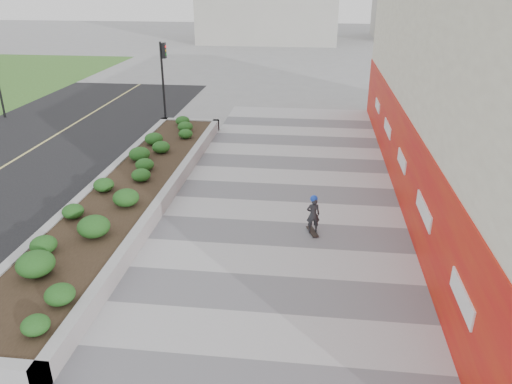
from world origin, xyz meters
The scene contains 7 objects.
ground centered at (0.00, 0.00, 0.00)m, with size 160.00×160.00×0.00m, color gray.
walkway centered at (0.00, 3.00, 0.01)m, with size 8.00×36.00×0.01m, color #A8A8AD.
building centered at (6.98, 8.98, 3.98)m, with size 6.04×24.08×8.00m.
planter centered at (-5.50, 7.00, 0.42)m, with size 3.00×18.00×0.90m.
traffic_signal_near centered at (-7.23, 17.50, 2.76)m, with size 0.33×0.28×4.20m.
manhole_cover centered at (0.50, 3.00, 0.00)m, with size 0.44×0.44×0.01m, color #595654.
skateboarder centered at (0.97, 5.16, 0.66)m, with size 0.46×0.75×1.29m.
Camera 1 is at (0.84, -8.67, 7.37)m, focal length 35.00 mm.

